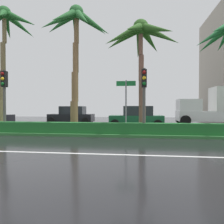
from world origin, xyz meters
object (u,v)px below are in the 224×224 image
(traffic_signal_median_right, at_px, (144,89))
(car_in_traffic_third, at_px, (137,117))
(box_truck_lead, at_px, (214,108))
(car_in_traffic_second, at_px, (72,115))
(traffic_signal_median_left, at_px, (4,89))
(palm_tree_centre_left, at_px, (76,30))
(street_name_sign, at_px, (126,99))
(palm_tree_centre, at_px, (141,41))
(palm_tree_mid_left, at_px, (5,30))

(traffic_signal_median_right, bearing_deg, car_in_traffic_third, 94.30)
(traffic_signal_median_right, bearing_deg, box_truck_lead, 53.08)
(car_in_traffic_second, height_order, car_in_traffic_third, same)
(traffic_signal_median_left, height_order, traffic_signal_median_right, traffic_signal_median_left)
(palm_tree_centre_left, bearing_deg, traffic_signal_median_left, -162.20)
(traffic_signal_median_left, distance_m, street_name_sign, 7.33)
(palm_tree_centre_left, bearing_deg, car_in_traffic_third, 47.37)
(traffic_signal_median_left, relative_size, street_name_sign, 1.24)
(traffic_signal_median_left, xyz_separation_m, car_in_traffic_second, (1.52, 8.22, -1.88))
(palm_tree_centre, height_order, traffic_signal_median_left, palm_tree_centre)
(palm_tree_centre_left, relative_size, traffic_signal_median_right, 2.21)
(traffic_signal_median_left, xyz_separation_m, traffic_signal_median_right, (8.30, -0.20, -0.09))
(palm_tree_centre, bearing_deg, street_name_sign, -144.11)
(car_in_traffic_second, xyz_separation_m, box_truck_lead, (13.35, 0.32, 0.72))
(car_in_traffic_third, bearing_deg, palm_tree_centre_left, 47.37)
(street_name_sign, xyz_separation_m, car_in_traffic_third, (0.58, 5.22, -1.25))
(palm_tree_centre, height_order, car_in_traffic_third, palm_tree_centre)
(palm_tree_mid_left, height_order, traffic_signal_median_left, palm_tree_mid_left)
(palm_tree_mid_left, bearing_deg, street_name_sign, -11.08)
(palm_tree_centre, height_order, traffic_signal_median_right, palm_tree_centre)
(traffic_signal_median_left, bearing_deg, street_name_sign, 1.90)
(car_in_traffic_second, height_order, box_truck_lead, box_truck_lead)
(palm_tree_centre, bearing_deg, car_in_traffic_third, 93.07)
(traffic_signal_median_right, height_order, car_in_traffic_third, traffic_signal_median_right)
(palm_tree_mid_left, relative_size, palm_tree_centre_left, 1.07)
(palm_tree_centre, xyz_separation_m, traffic_signal_median_left, (-8.12, -0.84, -2.84))
(car_in_traffic_second, relative_size, box_truck_lead, 0.67)
(palm_tree_centre, bearing_deg, palm_tree_centre_left, 173.65)
(traffic_signal_median_left, relative_size, car_in_traffic_second, 0.86)
(traffic_signal_median_right, bearing_deg, traffic_signal_median_left, 178.59)
(street_name_sign, height_order, car_in_traffic_second, street_name_sign)
(palm_tree_centre, xyz_separation_m, car_in_traffic_second, (-6.60, 7.38, -4.72))
(traffic_signal_median_right, bearing_deg, palm_tree_mid_left, 167.48)
(palm_tree_centre_left, distance_m, traffic_signal_median_right, 5.95)
(traffic_signal_median_right, bearing_deg, street_name_sign, 156.07)
(palm_tree_centre, bearing_deg, box_truck_lead, 48.77)
(car_in_traffic_third, bearing_deg, traffic_signal_median_left, 34.76)
(traffic_signal_median_right, height_order, box_truck_lead, traffic_signal_median_right)
(palm_tree_mid_left, distance_m, traffic_signal_median_right, 10.68)
(traffic_signal_median_right, distance_m, street_name_sign, 1.23)
(palm_tree_mid_left, bearing_deg, palm_tree_centre, -6.52)
(traffic_signal_median_left, relative_size, box_truck_lead, 0.58)
(street_name_sign, bearing_deg, car_in_traffic_second, 125.89)
(traffic_signal_median_left, height_order, car_in_traffic_second, traffic_signal_median_left)
(street_name_sign, bearing_deg, car_in_traffic_third, 83.66)
(palm_tree_mid_left, distance_m, palm_tree_centre_left, 5.32)
(palm_tree_centre, distance_m, car_in_traffic_second, 10.97)
(traffic_signal_median_left, xyz_separation_m, car_in_traffic_third, (7.88, 5.47, -1.88))
(car_in_traffic_second, relative_size, car_in_traffic_third, 1.00)
(car_in_traffic_third, xyz_separation_m, box_truck_lead, (6.99, 3.07, 0.72))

